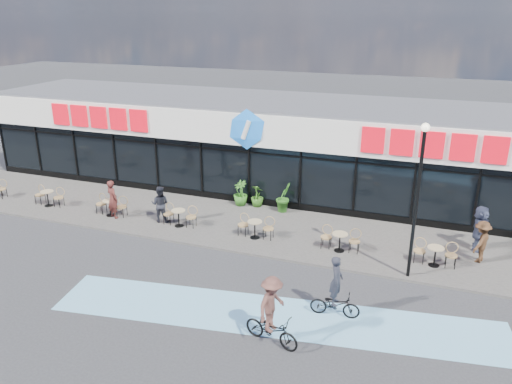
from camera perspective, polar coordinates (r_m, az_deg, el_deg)
ground at (r=18.49m, az=-8.46°, el=-9.01°), size 120.00×120.00×0.00m
sidewalk at (r=22.09m, az=-3.03°, el=-3.59°), size 44.00×5.00×0.10m
bike_lane at (r=15.95m, az=2.12°, el=-13.96°), size 14.17×4.13×0.01m
building at (r=26.15m, az=1.48°, el=5.55°), size 30.60×6.57×4.75m
lamp_post at (r=17.34m, az=18.02°, el=0.23°), size 0.28×0.28×5.47m
bistro_set_1 at (r=25.75m, az=-22.59°, el=-0.44°), size 1.54×0.62×0.90m
bistro_set_2 at (r=23.61m, az=-16.23°, el=-1.47°), size 1.54×0.62×0.90m
bistro_set_3 at (r=21.83m, az=-8.73°, el=-2.67°), size 1.54×0.62×0.90m
bistro_set_4 at (r=20.50m, az=-0.05°, el=-3.98°), size 1.54×0.62×0.90m
bistro_set_5 at (r=19.70m, az=9.60°, el=-5.34°), size 1.54×0.62×0.90m
bistro_set_6 at (r=19.51m, az=19.80°, el=-6.60°), size 1.54×0.62×0.90m
potted_plant_left at (r=23.77m, az=-1.79°, el=-0.10°), size 0.94×0.94×1.22m
potted_plant_mid at (r=23.64m, az=0.14°, el=-0.43°), size 0.72×0.72×1.05m
potted_plant_right at (r=23.03m, az=3.19°, el=-0.59°), size 0.84×0.93×1.38m
patron_left at (r=23.13m, az=-16.07°, el=-0.79°), size 0.76×0.65×1.76m
patron_right at (r=22.22m, az=-10.90°, el=-1.37°), size 0.91×0.78×1.64m
pedestrian_a at (r=20.21m, az=24.34°, el=-5.19°), size 0.98×1.19×1.61m
pedestrian_b at (r=21.13m, az=24.19°, el=-3.78°), size 0.77×1.74×1.81m
cyclist_a at (r=14.34m, az=1.80°, el=-13.98°), size 1.84×1.21×2.13m
cyclist_b at (r=15.77m, az=9.06°, el=-11.68°), size 1.57×0.65×2.04m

